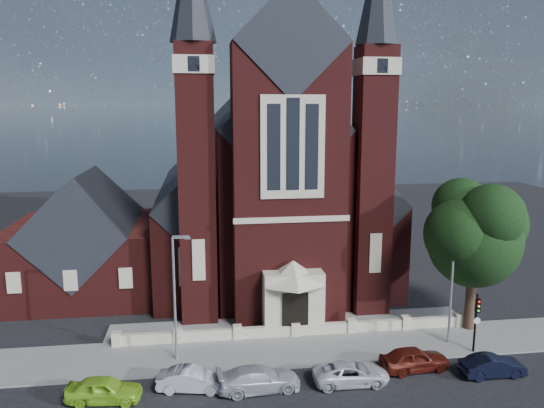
{
  "coord_description": "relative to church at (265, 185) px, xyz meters",
  "views": [
    {
      "loc": [
        -6.26,
        -27.4,
        15.77
      ],
      "look_at": [
        -0.86,
        12.0,
        8.38
      ],
      "focal_mm": 35.0,
      "sensor_mm": 36.0,
      "label": 1
    }
  ],
  "objects": [
    {
      "name": "forecourt_wall",
      "position": [
        0.0,
        -16.44,
        -8.19
      ],
      "size": [
        24.0,
        0.4,
        0.9
      ],
      "primitive_type": "cube",
      "color": "beige",
      "rests_on": "ground"
    },
    {
      "name": "church",
      "position": [
        0.0,
        0.0,
        0.0
      ],
      "size": [
        20.01,
        34.9,
        29.2
      ],
      "color": "#491413",
      "rests_on": "ground"
    },
    {
      "name": "traffic_signal",
      "position": [
        11.0,
        -20.52,
        -5.6
      ],
      "size": [
        0.28,
        0.42,
        4.0
      ],
      "color": "black",
      "rests_on": "ground"
    },
    {
      "name": "street_tree",
      "position": [
        12.6,
        -17.23,
        -1.23
      ],
      "size": [
        6.4,
        6.6,
        10.7
      ],
      "color": "black",
      "rests_on": "ground"
    },
    {
      "name": "ground",
      "position": [
        0.0,
        -7.94,
        -8.19
      ],
      "size": [
        120.0,
        120.0,
        0.0
      ],
      "primitive_type": "plane",
      "color": "black",
      "rests_on": "ground"
    },
    {
      "name": "parish_hall",
      "position": [
        -16.0,
        -4.94,
        -4.17
      ],
      "size": [
        12.0,
        12.2,
        10.24
      ],
      "color": "#491413",
      "rests_on": "ground"
    },
    {
      "name": "car_white_suv",
      "position": [
        2.07,
        -23.04,
        -7.57
      ],
      "size": [
        4.45,
        2.11,
        1.23
      ],
      "primitive_type": "imported",
      "rotation": [
        0.0,
        0.0,
        1.55
      ],
      "color": "silver",
      "rests_on": "ground"
    },
    {
      "name": "car_silver_a",
      "position": [
        -6.98,
        -22.59,
        -7.54
      ],
      "size": [
        4.06,
        2.0,
        1.28
      ],
      "primitive_type": "imported",
      "rotation": [
        0.0,
        0.0,
        1.4
      ],
      "color": "silver",
      "rests_on": "ground"
    },
    {
      "name": "street_lamp_right",
      "position": [
        10.09,
        -18.94,
        -3.59
      ],
      "size": [
        1.16,
        0.22,
        8.09
      ],
      "color": "gray",
      "rests_on": "ground"
    },
    {
      "name": "pavement_strip",
      "position": [
        0.0,
        -18.44,
        -8.19
      ],
      "size": [
        60.0,
        5.0,
        0.12
      ],
      "primitive_type": "cube",
      "color": "slate",
      "rests_on": "ground"
    },
    {
      "name": "car_navy",
      "position": [
        10.62,
        -23.36,
        -7.56
      ],
      "size": [
        3.84,
        1.38,
        1.26
      ],
      "primitive_type": "imported",
      "rotation": [
        0.0,
        0.0,
        1.58
      ],
      "color": "black",
      "rests_on": "ground"
    },
    {
      "name": "forecourt_paving",
      "position": [
        0.0,
        -14.44,
        -8.19
      ],
      "size": [
        26.0,
        3.0,
        0.14
      ],
      "primitive_type": "cube",
      "color": "slate",
      "rests_on": "ground"
    },
    {
      "name": "car_dark_red",
      "position": [
        6.29,
        -22.06,
        -7.46
      ],
      "size": [
        4.38,
        2.12,
        1.44
      ],
      "primitive_type": "imported",
      "rotation": [
        0.0,
        0.0,
        1.67
      ],
      "color": "#50150D",
      "rests_on": "ground"
    },
    {
      "name": "car_lime_van",
      "position": [
        -11.69,
        -23.1,
        -7.5
      ],
      "size": [
        4.18,
        2.04,
        1.37
      ],
      "primitive_type": "imported",
      "rotation": [
        0.0,
        0.0,
        1.46
      ],
      "color": "#90CE29",
      "rests_on": "ground"
    },
    {
      "name": "street_lamp_left",
      "position": [
        -7.91,
        -18.94,
        -3.59
      ],
      "size": [
        1.16,
        0.22,
        8.09
      ],
      "color": "gray",
      "rests_on": "ground"
    },
    {
      "name": "car_silver_b",
      "position": [
        -3.27,
        -23.08,
        -7.5
      ],
      "size": [
        4.85,
        2.29,
        1.37
      ],
      "primitive_type": "imported",
      "rotation": [
        0.0,
        0.0,
        1.65
      ],
      "color": "#B3B5BC",
      "rests_on": "ground"
    }
  ]
}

